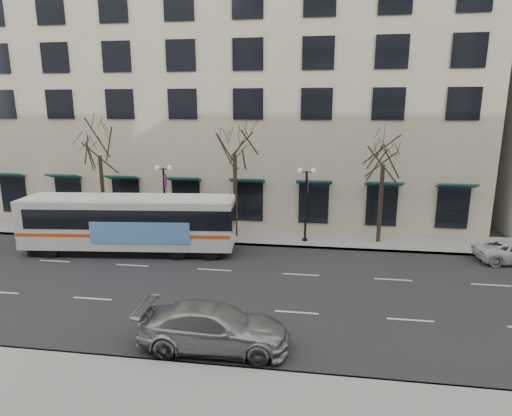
% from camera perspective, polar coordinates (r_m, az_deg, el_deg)
% --- Properties ---
extents(ground, '(160.00, 160.00, 0.00)m').
position_cam_1_polar(ground, '(23.00, -6.97, -10.26)').
color(ground, black).
rests_on(ground, ground).
extents(sidewalk_far, '(80.00, 4.00, 0.15)m').
position_cam_1_polar(sidewalk_far, '(30.69, 6.57, -4.04)').
color(sidewalk_far, gray).
rests_on(sidewalk_far, ground).
extents(building_hotel, '(40.00, 20.00, 24.00)m').
position_cam_1_polar(building_hotel, '(42.14, -2.40, 17.10)').
color(building_hotel, '#BEAD91').
rests_on(building_hotel, ground).
extents(tree_far_left, '(3.60, 3.60, 8.34)m').
position_cam_1_polar(tree_far_left, '(33.19, -20.24, 8.21)').
color(tree_far_left, black).
rests_on(tree_far_left, ground).
extents(tree_far_mid, '(3.60, 3.60, 8.55)m').
position_cam_1_polar(tree_far_mid, '(29.76, -2.87, 8.91)').
color(tree_far_mid, black).
rests_on(tree_far_mid, ground).
extents(tree_far_right, '(3.60, 3.60, 8.06)m').
position_cam_1_polar(tree_far_right, '(29.55, 16.70, 7.41)').
color(tree_far_right, black).
rests_on(tree_far_right, ground).
extents(lamp_post_left, '(1.22, 0.45, 5.21)m').
position_cam_1_polar(lamp_post_left, '(31.09, -12.07, 1.44)').
color(lamp_post_left, black).
rests_on(lamp_post_left, ground).
extents(lamp_post_right, '(1.22, 0.45, 5.21)m').
position_cam_1_polar(lamp_post_right, '(29.19, 6.68, 0.89)').
color(lamp_post_right, black).
rests_on(lamp_post_right, ground).
extents(city_bus, '(13.69, 4.30, 3.65)m').
position_cam_1_polar(city_bus, '(28.49, -16.37, -1.84)').
color(city_bus, silver).
rests_on(city_bus, ground).
extents(silver_car, '(5.93, 2.52, 1.70)m').
position_cam_1_polar(silver_car, '(17.23, -5.60, -15.54)').
color(silver_car, '#999BA0').
rests_on(silver_car, ground).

